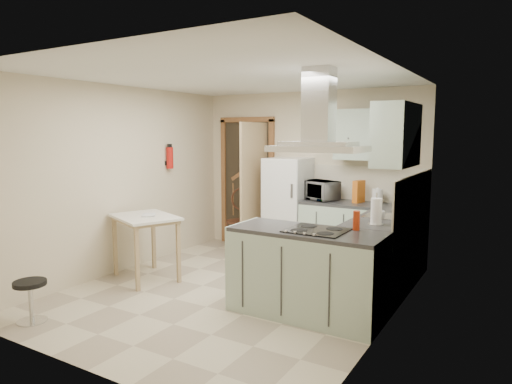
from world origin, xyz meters
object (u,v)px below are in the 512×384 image
Objects in this scene: extractor_hood at (318,149)px; fridge at (288,207)px; stool at (31,301)px; bentwood_chair at (238,221)px; peninsula at (307,273)px; microwave at (320,190)px; drop_leaf_table at (146,247)px.

fridge is at bearing 123.79° from extractor_hood.
fridge is 3.74m from stool.
bentwood_chair is at bearing -177.53° from fridge.
peninsula is at bearing -66.33° from bentwood_chair.
peninsula is at bearing -58.26° from fridge.
fridge is 2.35m from peninsula.
peninsula is (1.22, -1.98, -0.30)m from fridge.
fridge is at bearing -154.23° from microwave.
fridge reaches higher than bentwood_chair.
peninsula is 1.73× the size of bentwood_chair.
peninsula is 3.05× the size of microwave.
peninsula reaches higher than bentwood_chair.
microwave is at bearing 109.58° from peninsula.
drop_leaf_table is 1.60m from stool.
bentwood_chair reaches higher than stool.
extractor_hood reaches higher than peninsula.
extractor_hood is 3.23m from stool.
drop_leaf_table is at bearing 89.47° from stool.
stool is (-1.06, -3.54, -0.54)m from fridge.
drop_leaf_table is 1.73× the size of microwave.
microwave is (1.56, 1.98, 0.63)m from drop_leaf_table.
bentwood_chair is (0.17, 1.92, 0.04)m from drop_leaf_table.
stool is at bearing -145.65° from peninsula.
peninsula is 2.21m from microwave.
bentwood_chair is 1.76× the size of microwave.
stool is at bearing -106.70° from fridge.
microwave is (0.51, 0.03, 0.29)m from fridge.
fridge is at bearing 73.30° from stool.
extractor_hood is at bearing -65.01° from bentwood_chair.
fridge is 1.70× the size of drop_leaf_table.
bentwood_chair is at bearing 86.96° from stool.
drop_leaf_table is (-2.37, 0.03, -1.31)m from extractor_hood.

